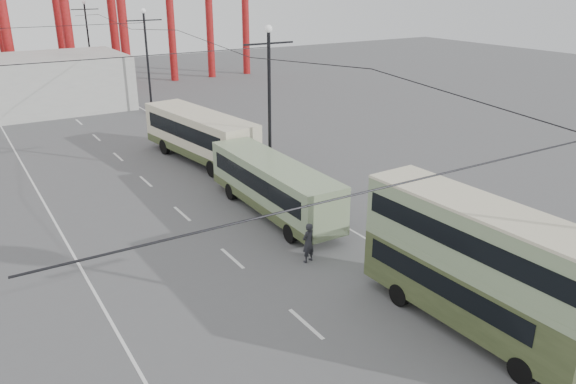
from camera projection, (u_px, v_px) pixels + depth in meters
ground at (402, 376)px, 17.71m from camera, size 160.00×160.00×0.00m
road_markings at (161, 192)px, 32.94m from camera, size 12.52×120.00×0.01m
lamp_post_mid at (269, 106)px, 33.09m from camera, size 3.20×0.44×9.32m
lamp_post_far at (148, 62)px, 50.57m from camera, size 3.20×0.44×9.32m
lamp_post_distant at (89, 41)px, 68.05m from camera, size 3.20×0.44×9.32m
fairground_shed at (1, 87)px, 51.21m from camera, size 22.00×10.00×5.00m
double_decker_bus at (476, 262)px, 19.23m from camera, size 2.55×8.93×4.76m
single_decker_green at (273, 185)px, 29.39m from camera, size 2.48×10.24×2.89m
single_decker_cream at (200, 134)px, 38.02m from camera, size 4.05×10.87×3.30m
pedestrian at (308, 243)px, 24.57m from camera, size 0.75×0.58×1.83m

